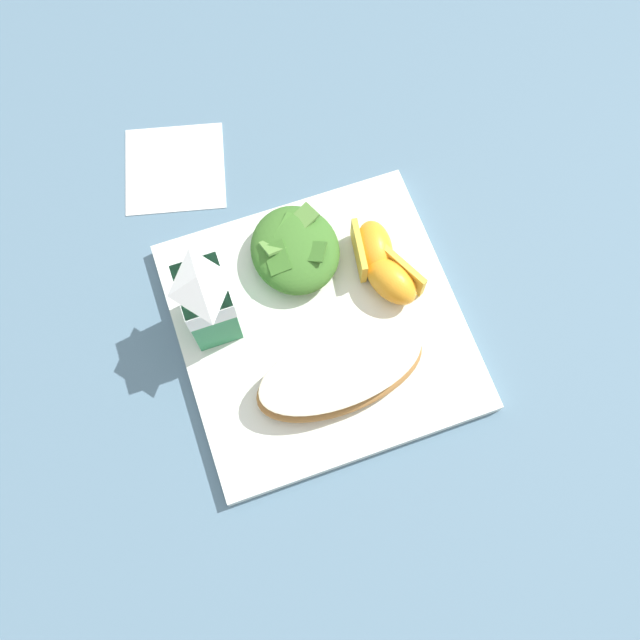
{
  "coord_description": "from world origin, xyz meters",
  "views": [
    {
      "loc": [
        -0.22,
        0.08,
        0.69
      ],
      "look_at": [
        0.0,
        0.0,
        0.03
      ],
      "focal_mm": 39.65,
      "sensor_mm": 36.0,
      "label": 1
    }
  ],
  "objects_px": {
    "orange_wedge_front": "(393,280)",
    "white_plate": "(320,326)",
    "milk_carton": "(206,298)",
    "green_salad_pile": "(299,248)",
    "orange_wedge_middle": "(373,248)",
    "cheesy_pizza_bread": "(342,371)",
    "paper_napkin": "(175,168)"
  },
  "relations": [
    {
      "from": "orange_wedge_middle",
      "to": "paper_napkin",
      "type": "distance_m",
      "value": 0.25
    },
    {
      "from": "white_plate",
      "to": "milk_carton",
      "type": "xyz_separation_m",
      "value": [
        0.04,
        0.1,
        0.07
      ]
    },
    {
      "from": "green_salad_pile",
      "to": "orange_wedge_front",
      "type": "relative_size",
      "value": 1.43
    },
    {
      "from": "cheesy_pizza_bread",
      "to": "green_salad_pile",
      "type": "height_order",
      "value": "green_salad_pile"
    },
    {
      "from": "cheesy_pizza_bread",
      "to": "paper_napkin",
      "type": "bearing_deg",
      "value": 17.54
    },
    {
      "from": "milk_carton",
      "to": "orange_wedge_front",
      "type": "distance_m",
      "value": 0.19
    },
    {
      "from": "orange_wedge_front",
      "to": "orange_wedge_middle",
      "type": "relative_size",
      "value": 1.07
    },
    {
      "from": "milk_carton",
      "to": "paper_napkin",
      "type": "xyz_separation_m",
      "value": [
        0.19,
        -0.01,
        -0.07
      ]
    },
    {
      "from": "milk_carton",
      "to": "orange_wedge_middle",
      "type": "relative_size",
      "value": 1.69
    },
    {
      "from": "cheesy_pizza_bread",
      "to": "paper_napkin",
      "type": "height_order",
      "value": "cheesy_pizza_bread"
    },
    {
      "from": "green_salad_pile",
      "to": "orange_wedge_middle",
      "type": "distance_m",
      "value": 0.08
    },
    {
      "from": "white_plate",
      "to": "milk_carton",
      "type": "distance_m",
      "value": 0.13
    },
    {
      "from": "cheesy_pizza_bread",
      "to": "orange_wedge_front",
      "type": "xyz_separation_m",
      "value": [
        0.07,
        -0.08,
        0.0
      ]
    },
    {
      "from": "green_salad_pile",
      "to": "paper_napkin",
      "type": "bearing_deg",
      "value": 31.35
    },
    {
      "from": "green_salad_pile",
      "to": "orange_wedge_middle",
      "type": "xyz_separation_m",
      "value": [
        -0.02,
        -0.07,
        -0.0
      ]
    },
    {
      "from": "orange_wedge_front",
      "to": "white_plate",
      "type": "bearing_deg",
      "value": 99.06
    },
    {
      "from": "milk_carton",
      "to": "orange_wedge_front",
      "type": "height_order",
      "value": "milk_carton"
    },
    {
      "from": "orange_wedge_front",
      "to": "orange_wedge_middle",
      "type": "height_order",
      "value": "same"
    },
    {
      "from": "orange_wedge_middle",
      "to": "white_plate",
      "type": "bearing_deg",
      "value": 124.7
    },
    {
      "from": "orange_wedge_front",
      "to": "milk_carton",
      "type": "bearing_deg",
      "value": 81.84
    },
    {
      "from": "orange_wedge_front",
      "to": "orange_wedge_middle",
      "type": "distance_m",
      "value": 0.04
    },
    {
      "from": "green_salad_pile",
      "to": "orange_wedge_front",
      "type": "bearing_deg",
      "value": -129.35
    },
    {
      "from": "milk_carton",
      "to": "orange_wedge_front",
      "type": "relative_size",
      "value": 1.58
    },
    {
      "from": "orange_wedge_middle",
      "to": "cheesy_pizza_bread",
      "type": "bearing_deg",
      "value": 146.36
    },
    {
      "from": "orange_wedge_middle",
      "to": "green_salad_pile",
      "type": "bearing_deg",
      "value": 70.76
    },
    {
      "from": "cheesy_pizza_bread",
      "to": "orange_wedge_front",
      "type": "height_order",
      "value": "orange_wedge_front"
    },
    {
      "from": "paper_napkin",
      "to": "orange_wedge_front",
      "type": "bearing_deg",
      "value": -141.82
    },
    {
      "from": "cheesy_pizza_bread",
      "to": "paper_napkin",
      "type": "relative_size",
      "value": 1.58
    },
    {
      "from": "green_salad_pile",
      "to": "orange_wedge_middle",
      "type": "bearing_deg",
      "value": -109.24
    },
    {
      "from": "white_plate",
      "to": "green_salad_pile",
      "type": "xyz_separation_m",
      "value": [
        0.08,
        -0.0,
        0.03
      ]
    },
    {
      "from": "white_plate",
      "to": "orange_wedge_middle",
      "type": "height_order",
      "value": "orange_wedge_middle"
    },
    {
      "from": "milk_carton",
      "to": "orange_wedge_middle",
      "type": "xyz_separation_m",
      "value": [
        0.01,
        -0.17,
        -0.04
      ]
    }
  ]
}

